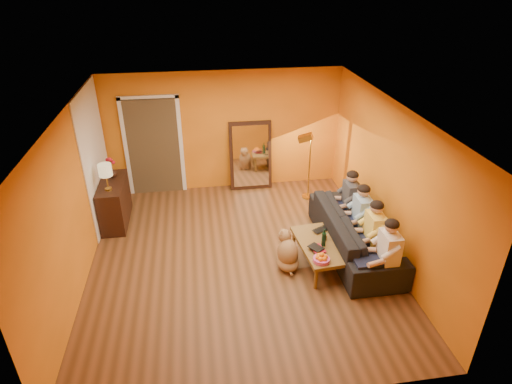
{
  "coord_description": "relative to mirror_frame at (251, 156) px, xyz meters",
  "views": [
    {
      "loc": [
        -0.61,
        -5.91,
        4.48
      ],
      "look_at": [
        0.35,
        0.5,
        1.0
      ],
      "focal_mm": 30.0,
      "sensor_mm": 36.0,
      "label": 1
    }
  ],
  "objects": [
    {
      "name": "table_lamp",
      "position": [
        -2.79,
        -1.38,
        0.34
      ],
      "size": [
        0.24,
        0.24,
        0.51
      ],
      "primitive_type": null,
      "color": "beige",
      "rests_on": "sideboard"
    },
    {
      "name": "book_upper",
      "position": [
        0.54,
        -3.21,
        -0.29
      ],
      "size": [
        0.27,
        0.29,
        0.02
      ],
      "primitive_type": "imported",
      "rotation": [
        0.0,
        0.0,
        0.57
      ],
      "color": "black",
      "rests_on": "book_mid"
    },
    {
      "name": "wine_bottle",
      "position": [
        0.77,
        -3.05,
        -0.18
      ],
      "size": [
        0.07,
        0.07,
        0.31
      ],
      "primitive_type": "cylinder",
      "color": "black",
      "rests_on": "coffee_table"
    },
    {
      "name": "person_far_left",
      "position": [
        1.58,
        -3.67,
        -0.15
      ],
      "size": [
        0.7,
        0.44,
        1.22
      ],
      "primitive_type": null,
      "color": "silver",
      "rests_on": "sofa"
    },
    {
      "name": "door_jamb_right",
      "position": [
        -1.48,
        0.08,
        0.29
      ],
      "size": [
        0.08,
        0.06,
        2.2
      ],
      "primitive_type": "cube",
      "color": "white",
      "rests_on": "wall_back"
    },
    {
      "name": "white_accent",
      "position": [
        -3.04,
        -0.88,
        0.54
      ],
      "size": [
        0.02,
        1.9,
        2.58
      ],
      "primitive_type": "cube",
      "color": "white",
      "rests_on": "wall_left"
    },
    {
      "name": "doorway_recess",
      "position": [
        -2.05,
        0.2,
        0.29
      ],
      "size": [
        1.06,
        0.3,
        2.1
      ],
      "primitive_type": "cube",
      "color": "#3F2D19",
      "rests_on": "floor"
    },
    {
      "name": "flowers",
      "position": [
        -2.79,
        -0.83,
        0.42
      ],
      "size": [
        0.17,
        0.17,
        0.42
      ],
      "primitive_type": null,
      "color": "red",
      "rests_on": "vase"
    },
    {
      "name": "sideboard",
      "position": [
        -2.79,
        -1.08,
        -0.34
      ],
      "size": [
        0.44,
        1.18,
        0.85
      ],
      "primitive_type": "cube",
      "color": "black",
      "rests_on": "floor"
    },
    {
      "name": "floor_lamp",
      "position": [
        1.15,
        -0.69,
        -0.04
      ],
      "size": [
        0.36,
        0.33,
        1.44
      ],
      "primitive_type": null,
      "rotation": [
        0.0,
        0.0,
        -0.36
      ],
      "color": "gold",
      "rests_on": "floor"
    },
    {
      "name": "laptop",
      "position": [
        0.9,
        -2.65,
        -0.33
      ],
      "size": [
        0.42,
        0.36,
        0.03
      ],
      "primitive_type": "imported",
      "rotation": [
        0.0,
        0.0,
        0.46
      ],
      "color": "black",
      "rests_on": "coffee_table"
    },
    {
      "name": "book_mid",
      "position": [
        0.55,
        -3.19,
        -0.31
      ],
      "size": [
        0.23,
        0.29,
        0.02
      ],
      "primitive_type": "imported",
      "rotation": [
        0.0,
        0.0,
        0.2
      ],
      "color": "red",
      "rests_on": "book_lower"
    },
    {
      "name": "tumbler",
      "position": [
        0.84,
        -2.88,
        -0.29
      ],
      "size": [
        0.12,
        0.12,
        0.09
      ],
      "primitive_type": "imported",
      "rotation": [
        0.0,
        0.0,
        -0.26
      ],
      "color": "#B27F3F",
      "rests_on": "coffee_table"
    },
    {
      "name": "room_shell",
      "position": [
        -0.55,
        -2.26,
        0.54
      ],
      "size": [
        5.0,
        5.5,
        2.6
      ],
      "color": "brown",
      "rests_on": "ground"
    },
    {
      "name": "person_far_right",
      "position": [
        1.58,
        -2.02,
        -0.15
      ],
      "size": [
        0.7,
        0.44,
        1.22
      ],
      "primitive_type": null,
      "color": "#36363B",
      "rests_on": "sofa"
    },
    {
      "name": "person_mid_left",
      "position": [
        1.58,
        -3.12,
        -0.15
      ],
      "size": [
        0.7,
        0.44,
        1.22
      ],
      "primitive_type": null,
      "color": "#EBCA4E",
      "rests_on": "sofa"
    },
    {
      "name": "mirror_frame",
      "position": [
        0.0,
        0.0,
        0.0
      ],
      "size": [
        0.92,
        0.27,
        1.51
      ],
      "primitive_type": "cube",
      "rotation": [
        -0.14,
        0.0,
        0.0
      ],
      "color": "black",
      "rests_on": "floor"
    },
    {
      "name": "door_header",
      "position": [
        -2.05,
        0.08,
        1.36
      ],
      "size": [
        1.22,
        0.06,
        0.08
      ],
      "primitive_type": "cube",
      "color": "white",
      "rests_on": "wall_back"
    },
    {
      "name": "sofa",
      "position": [
        1.45,
        -2.67,
        -0.4
      ],
      "size": [
        2.49,
        0.97,
        0.73
      ],
      "primitive_type": "imported",
      "rotation": [
        0.0,
        0.0,
        1.57
      ],
      "color": "black",
      "rests_on": "floor"
    },
    {
      "name": "dog",
      "position": [
        0.2,
        -2.97,
        -0.43
      ],
      "size": [
        0.41,
        0.59,
        0.67
      ],
      "primitive_type": null,
      "rotation": [
        0.0,
        0.0,
        0.08
      ],
      "color": "#976444",
      "rests_on": "floor"
    },
    {
      "name": "fruit_bowl",
      "position": [
        0.62,
        -3.45,
        -0.26
      ],
      "size": [
        0.26,
        0.26,
        0.16
      ],
      "primitive_type": null,
      "color": "#D94CA1",
      "rests_on": "coffee_table"
    },
    {
      "name": "door_jamb_left",
      "position": [
        -2.62,
        0.08,
        0.29
      ],
      "size": [
        0.08,
        0.06,
        2.2
      ],
      "primitive_type": "cube",
      "color": "white",
      "rests_on": "wall_back"
    },
    {
      "name": "book_lower",
      "position": [
        0.54,
        -3.2,
        -0.33
      ],
      "size": [
        0.22,
        0.27,
        0.02
      ],
      "primitive_type": "imported",
      "rotation": [
        0.0,
        0.0,
        0.19
      ],
      "color": "black",
      "rests_on": "coffee_table"
    },
    {
      "name": "mirror_glass",
      "position": [
        0.0,
        -0.04,
        0.0
      ],
      "size": [
        0.78,
        0.21,
        1.35
      ],
      "primitive_type": "cube",
      "rotation": [
        -0.14,
        0.0,
        0.0
      ],
      "color": "white",
      "rests_on": "mirror_frame"
    },
    {
      "name": "person_mid_right",
      "position": [
        1.58,
        -2.57,
        -0.15
      ],
      "size": [
        0.7,
        0.44,
        1.22
      ],
      "primitive_type": null,
      "color": "#85AACE",
      "rests_on": "sofa"
    },
    {
      "name": "vase",
      "position": [
        -2.79,
        -0.83,
        0.19
      ],
      "size": [
        0.18,
        0.18,
        0.19
      ],
      "primitive_type": "imported",
      "color": "black",
      "rests_on": "sideboard"
    },
    {
      "name": "coffee_table",
      "position": [
        0.72,
        -3.0,
        -0.55
      ],
      "size": [
        0.72,
        1.27,
        0.42
      ],
      "primitive_type": null,
      "rotation": [
        0.0,
        0.0,
        0.09
      ],
      "color": "brown",
      "rests_on": "floor"
    }
  ]
}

